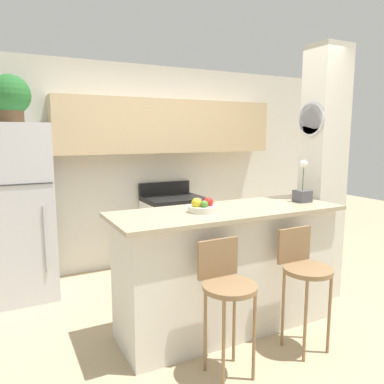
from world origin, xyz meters
name	(u,v)px	position (x,y,z in m)	size (l,w,h in m)	color
ground_plane	(227,326)	(0.00, 0.00, 0.00)	(14.00, 14.00, 0.00)	tan
wall_back	(156,150)	(0.10, 1.88, 1.49)	(5.60, 0.38, 2.55)	silver
pillar_right	(322,175)	(1.21, 0.13, 1.28)	(0.38, 0.33, 2.55)	silver
counter_bar	(227,268)	(0.00, 0.00, 0.54)	(2.01, 0.72, 1.06)	silver
refrigerator	(18,212)	(-1.56, 1.55, 0.90)	(0.65, 0.72, 1.80)	silver
stove_range	(174,232)	(0.22, 1.61, 0.46)	(0.71, 0.60, 1.07)	white
bar_stool_left	(227,287)	(-0.36, -0.54, 0.64)	(0.38, 0.38, 0.96)	olive
bar_stool_right	(304,270)	(0.36, -0.54, 0.64)	(0.38, 0.38, 0.96)	olive
potted_plant_on_fridge	(10,97)	(-1.56, 1.55, 2.05)	(0.39, 0.39, 0.47)	brown
orchid_vase	(302,191)	(0.80, -0.03, 1.17)	(0.13, 0.13, 0.39)	#4C4C51
fruit_bowl	(202,206)	(-0.26, 0.00, 1.11)	(0.23, 0.23, 0.12)	silver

